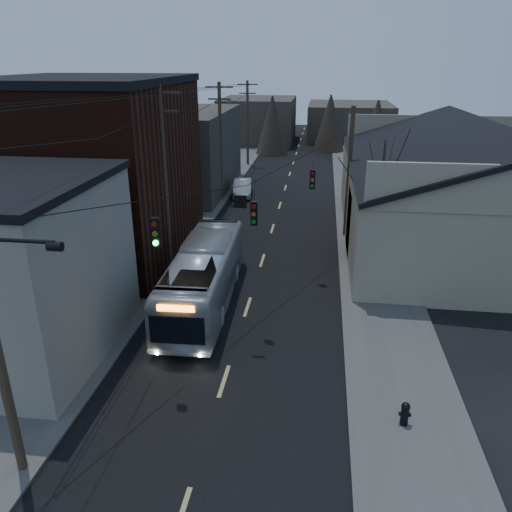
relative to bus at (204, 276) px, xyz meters
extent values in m
cube|color=black|center=(2.13, 15.89, -1.47)|extent=(9.00, 110.00, 0.02)
cube|color=#474744|center=(-4.37, 15.89, -1.42)|extent=(4.00, 110.00, 0.12)
cube|color=#474744|center=(8.63, 15.89, -1.42)|extent=(4.00, 110.00, 0.12)
cube|color=black|center=(-7.87, 5.89, 3.52)|extent=(10.00, 12.00, 10.00)
cube|color=#35302A|center=(-7.37, 21.89, 2.02)|extent=(9.00, 14.00, 7.00)
cube|color=gray|center=(15.13, 10.89, 1.02)|extent=(16.00, 20.00, 5.00)
cube|color=black|center=(11.13, 10.89, 4.82)|extent=(8.16, 20.60, 2.86)
cube|color=#35302A|center=(-3.87, 50.89, 1.52)|extent=(10.00, 12.00, 6.00)
cube|color=#35302A|center=(9.13, 55.89, 1.02)|extent=(12.00, 14.00, 5.00)
cone|color=black|center=(8.63, 5.89, 2.12)|extent=(0.40, 0.40, 7.20)
cylinder|color=#382B1E|center=(-2.87, 3.89, 3.52)|extent=(0.28, 0.28, 10.00)
cube|color=#382B1E|center=(-2.87, 3.89, 8.12)|extent=(2.20, 0.12, 0.12)
cylinder|color=#382B1E|center=(-2.87, 18.89, 3.27)|extent=(0.28, 0.28, 9.50)
cube|color=#382B1E|center=(-2.87, 18.89, 7.62)|extent=(2.20, 0.12, 0.12)
cylinder|color=#382B1E|center=(-2.87, 33.89, 3.02)|extent=(0.28, 0.28, 9.00)
cube|color=#382B1E|center=(-2.87, 33.89, 7.12)|extent=(2.20, 0.12, 0.12)
cylinder|color=#382B1E|center=(7.13, 10.89, 2.77)|extent=(0.28, 0.28, 8.50)
cube|color=black|center=(0.13, -6.61, 4.47)|extent=(0.28, 0.20, 1.00)
cube|color=black|center=(2.73, -2.11, 3.87)|extent=(0.28, 0.20, 1.00)
cube|color=black|center=(4.93, 3.89, 3.97)|extent=(0.28, 0.20, 1.00)
imported|color=#A0A5AB|center=(0.00, 0.00, 0.00)|extent=(2.85, 10.73, 2.97)
imported|color=#A9ACB0|center=(-1.38, 20.64, -0.78)|extent=(2.05, 4.46, 1.42)
cylinder|color=black|center=(8.41, -7.77, -1.04)|extent=(0.26, 0.26, 0.66)
sphere|color=black|center=(8.41, -7.77, -0.67)|extent=(0.29, 0.29, 0.29)
cylinder|color=black|center=(8.41, -7.77, -0.98)|extent=(0.39, 0.15, 0.13)
camera|label=1|loc=(5.35, -21.36, 9.74)|focal=35.00mm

